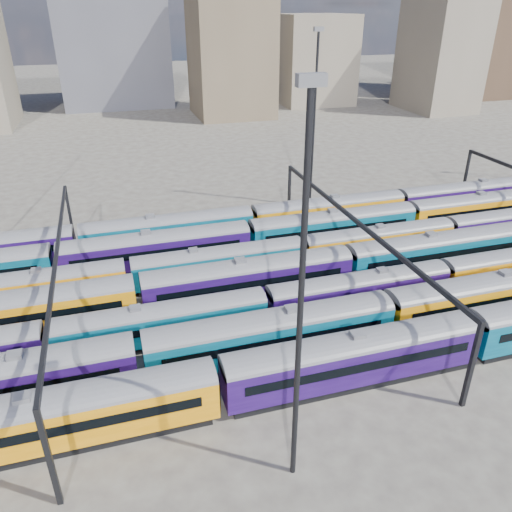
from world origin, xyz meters
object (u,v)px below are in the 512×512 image
object	(u,v)px
rake_2	(359,288)
mast_2	(301,295)
rake_0	(219,381)
rake_1	(490,292)

from	to	relation	value
rake_2	mast_2	bearing A→B (deg)	-128.37
rake_0	rake_1	bearing A→B (deg)	9.91
rake_0	rake_1	xyz separation A→B (m)	(28.62, 5.00, 0.01)
rake_2	mast_2	world-z (taller)	mast_2
rake_1	mast_2	world-z (taller)	mast_2
rake_0	mast_2	distance (m)	13.53
rake_0	rake_1	size ratio (longest dim) A/B	1.20
rake_0	rake_2	distance (m)	19.65
rake_1	mast_2	size ratio (longest dim) A/B	4.42
rake_2	rake_1	bearing A→B (deg)	-23.13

